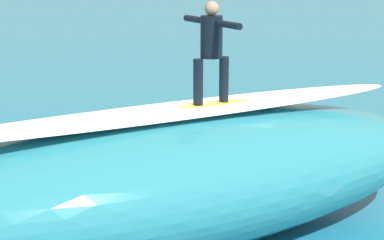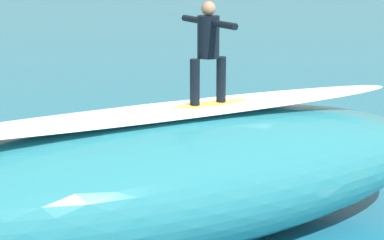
{
  "view_description": "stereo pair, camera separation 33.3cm",
  "coord_description": "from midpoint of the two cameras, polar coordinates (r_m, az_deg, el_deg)",
  "views": [
    {
      "loc": [
        3.13,
        11.21,
        4.23
      ],
      "look_at": [
        -0.06,
        -0.18,
        1.39
      ],
      "focal_mm": 69.07,
      "sensor_mm": 36.0,
      "label": 1
    },
    {
      "loc": [
        2.81,
        11.29,
        4.23
      ],
      "look_at": [
        -0.06,
        -0.18,
        1.39
      ],
      "focal_mm": 69.07,
      "sensor_mm": 36.0,
      "label": 2
    }
  ],
  "objects": [
    {
      "name": "ground_plane",
      "position": [
        12.38,
        0.72,
        -6.49
      ],
      "size": [
        120.0,
        120.0,
        0.0
      ],
      "primitive_type": "plane",
      "color": "teal"
    },
    {
      "name": "wave_crest",
      "position": [
        10.48,
        -1.15,
        -4.69
      ],
      "size": [
        9.76,
        5.24,
        1.92
      ],
      "primitive_type": "ellipsoid",
      "rotation": [
        0.0,
        0.0,
        0.25
      ],
      "color": "teal",
      "rests_on": "ground_plane"
    },
    {
      "name": "wave_foam_lip",
      "position": [
        10.21,
        -1.18,
        0.66
      ],
      "size": [
        7.92,
        2.99,
        0.08
      ],
      "primitive_type": "ellipsoid",
      "rotation": [
        0.0,
        0.0,
        0.25
      ],
      "color": "white",
      "rests_on": "wave_crest"
    },
    {
      "name": "surfboard_riding",
      "position": [
        10.53,
        2.15,
        1.07
      ],
      "size": [
        2.25,
        1.1,
        0.09
      ],
      "primitive_type": "ellipsoid",
      "rotation": [
        0.0,
        0.0,
        0.28
      ],
      "color": "yellow",
      "rests_on": "wave_crest"
    },
    {
      "name": "surfer_riding",
      "position": [
        10.38,
        2.19,
        5.84
      ],
      "size": [
        0.56,
        1.34,
        1.44
      ],
      "rotation": [
        0.0,
        0.0,
        0.28
      ],
      "color": "black",
      "rests_on": "surfboard_riding"
    },
    {
      "name": "surfboard_paddling",
      "position": [
        14.02,
        -0.25,
        -3.89
      ],
      "size": [
        2.1,
        0.72,
        0.08
      ],
      "primitive_type": "ellipsoid",
      "rotation": [
        0.0,
        0.0,
        -0.1
      ],
      "color": "yellow",
      "rests_on": "ground_plane"
    },
    {
      "name": "surfer_paddling",
      "position": [
        13.98,
        0.31,
        -3.15
      ],
      "size": [
        1.83,
        0.47,
        0.33
      ],
      "rotation": [
        0.0,
        0.0,
        -0.1
      ],
      "color": "black",
      "rests_on": "surfboard_paddling"
    }
  ]
}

